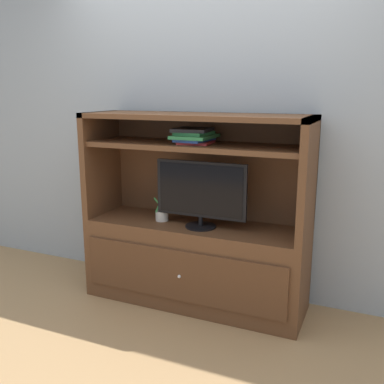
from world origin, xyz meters
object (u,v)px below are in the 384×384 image
tv_monitor (201,192)px  potted_plant (162,213)px  media_console (195,243)px  magazine_stack (194,136)px

tv_monitor → potted_plant: bearing=173.9°
tv_monitor → potted_plant: (-0.33, 0.04, -0.20)m
media_console → potted_plant: 0.33m
magazine_stack → tv_monitor: bearing=-37.5°
potted_plant → tv_monitor: bearing=-6.1°
media_console → potted_plant: bearing=-172.8°
potted_plant → magazine_stack: (0.25, 0.02, 0.59)m
magazine_stack → potted_plant: bearing=-174.8°
media_console → tv_monitor: (0.07, -0.07, 0.41)m
media_console → tv_monitor: media_console is taller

